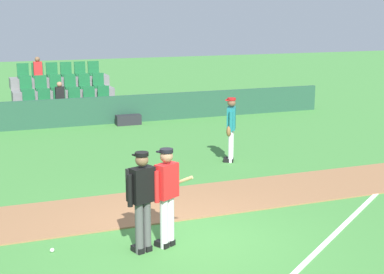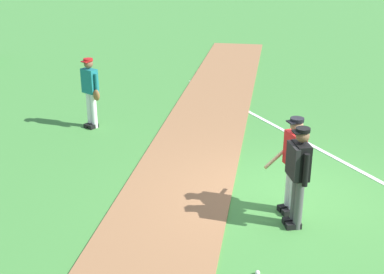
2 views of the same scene
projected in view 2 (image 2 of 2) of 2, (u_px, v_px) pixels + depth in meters
The scene contains 7 objects.
ground_plane at pixel (283, 202), 9.48m from camera, with size 80.00×80.00×0.00m, color #42843A.
infield_dirt_path at pixel (176, 193), 9.79m from camera, with size 28.00×2.09×0.03m, color #936642.
foul_line_chalk at pixel (305, 142), 12.15m from camera, with size 12.00×0.10×0.01m, color white.
batter_red_jersey at pixel (293, 162), 8.80m from camera, with size 0.74×0.70×1.76m.
umpire_home_plate at pixel (298, 172), 8.35m from camera, with size 0.56×0.40×1.76m.
runner_teal_jersey at pixel (91, 91), 12.74m from camera, with size 0.47×0.59×1.76m.
baseball at pixel (258, 273), 7.46m from camera, with size 0.07×0.07×0.07m, color white.
Camera 2 is at (-8.53, 0.26, 4.62)m, focal length 48.41 mm.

